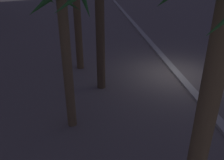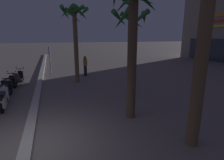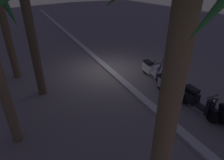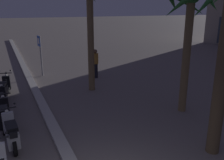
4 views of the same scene
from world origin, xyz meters
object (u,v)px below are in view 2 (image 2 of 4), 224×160
(crossing_sign, at_px, (50,57))
(palm_tree_far_corner, at_px, (131,30))
(pedestrian_strolling_near_curb, at_px, (85,65))
(scooter_black_far_back, at_px, (18,79))
(scooter_silver_mid_rear, at_px, (3,99))
(palm_tree_near_sign, at_px, (75,24))
(scooter_black_mid_front, at_px, (6,91))
(scooter_black_mid_centre, at_px, (9,85))
(palm_tree_mid_walkway, at_px, (133,15))

(crossing_sign, distance_m, palm_tree_far_corner, 9.01)
(pedestrian_strolling_near_curb, bearing_deg, scooter_black_far_back, -73.95)
(scooter_silver_mid_rear, bearing_deg, palm_tree_far_corner, 90.36)
(palm_tree_far_corner, bearing_deg, palm_tree_near_sign, -148.54)
(scooter_black_mid_front, relative_size, crossing_sign, 0.78)
(scooter_silver_mid_rear, height_order, crossing_sign, crossing_sign)
(crossing_sign, height_order, palm_tree_near_sign, palm_tree_near_sign)
(scooter_black_far_back, bearing_deg, pedestrian_strolling_near_curb, 106.05)
(scooter_black_mid_centre, xyz_separation_m, crossing_sign, (-4.79, 2.44, 1.05))
(scooter_black_far_back, xyz_separation_m, palm_tree_far_corner, (4.49, 6.42, 3.16))
(scooter_silver_mid_rear, height_order, palm_tree_mid_walkway, palm_tree_mid_walkway)
(scooter_silver_mid_rear, xyz_separation_m, palm_tree_mid_walkway, (2.65, 5.22, 3.56))
(scooter_black_far_back, height_order, scooter_silver_mid_rear, same)
(crossing_sign, relative_size, palm_tree_near_sign, 0.44)
(scooter_black_mid_centre, height_order, crossing_sign, crossing_sign)
(palm_tree_near_sign, bearing_deg, pedestrian_strolling_near_curb, 154.07)
(scooter_black_mid_front, height_order, scooter_silver_mid_rear, scooter_silver_mid_rear)
(scooter_black_far_back, relative_size, pedestrian_strolling_near_curb, 1.06)
(pedestrian_strolling_near_curb, bearing_deg, scooter_black_mid_front, -48.15)
(scooter_black_mid_centre, distance_m, scooter_black_mid_front, 1.53)
(scooter_black_far_back, height_order, pedestrian_strolling_near_curb, pedestrian_strolling_near_curb)
(scooter_black_mid_front, xyz_separation_m, pedestrian_strolling_near_curb, (-4.57, 5.10, 0.43))
(palm_tree_far_corner, bearing_deg, scooter_silver_mid_rear, -89.64)
(scooter_black_far_back, distance_m, pedestrian_strolling_near_curb, 5.21)
(scooter_black_mid_centre, relative_size, scooter_black_mid_front, 0.97)
(scooter_silver_mid_rear, xyz_separation_m, pedestrian_strolling_near_curb, (-5.96, 4.94, 0.43))
(scooter_silver_mid_rear, bearing_deg, pedestrian_strolling_near_curb, 140.37)
(scooter_black_far_back, xyz_separation_m, crossing_sign, (-3.18, 2.18, 1.06))
(scooter_black_mid_centre, distance_m, palm_tree_far_corner, 7.92)
(scooter_black_far_back, bearing_deg, palm_tree_far_corner, 55.04)
(crossing_sign, relative_size, palm_tree_mid_walkway, 0.45)
(scooter_black_mid_centre, height_order, palm_tree_mid_walkway, palm_tree_mid_walkway)
(palm_tree_near_sign, distance_m, palm_tree_mid_walkway, 6.74)
(scooter_black_mid_centre, distance_m, pedestrian_strolling_near_curb, 6.08)
(palm_tree_near_sign, bearing_deg, scooter_silver_mid_rear, -45.00)
(scooter_black_mid_front, bearing_deg, scooter_black_far_back, 177.94)
(pedestrian_strolling_near_curb, bearing_deg, palm_tree_near_sign, -25.93)
(crossing_sign, height_order, palm_tree_far_corner, palm_tree_far_corner)
(scooter_black_far_back, relative_size, scooter_black_mid_centre, 0.99)
(scooter_black_mid_front, bearing_deg, palm_tree_far_corner, 78.27)
(scooter_black_mid_front, xyz_separation_m, palm_tree_mid_walkway, (4.05, 5.38, 3.56))
(scooter_black_far_back, bearing_deg, crossing_sign, 145.51)
(palm_tree_near_sign, height_order, palm_tree_far_corner, palm_tree_near_sign)
(crossing_sign, distance_m, palm_tree_mid_walkway, 11.10)
(scooter_black_mid_centre, bearing_deg, palm_tree_far_corner, 66.69)
(scooter_black_far_back, distance_m, palm_tree_mid_walkway, 9.60)
(scooter_black_far_back, relative_size, scooter_black_mid_front, 0.96)
(scooter_black_mid_centre, xyz_separation_m, palm_tree_near_sign, (-1.05, 4.27, 3.67))
(scooter_black_mid_centre, bearing_deg, scooter_black_mid_front, 5.27)
(scooter_silver_mid_rear, bearing_deg, scooter_black_far_back, -179.41)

